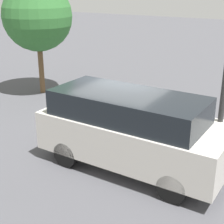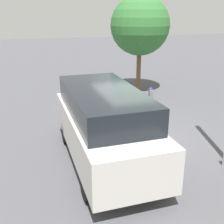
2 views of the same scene
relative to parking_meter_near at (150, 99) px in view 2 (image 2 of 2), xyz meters
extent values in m
plane|color=#4C4C51|center=(0.52, -0.68, -1.16)|extent=(80.00, 80.00, 0.00)
cylinder|color=gray|center=(0.00, 0.00, -0.54)|extent=(0.05, 0.05, 1.24)
cube|color=slate|center=(0.00, 0.00, 0.21)|extent=(0.22, 0.15, 0.26)
sphere|color=navy|center=(0.00, 0.00, 0.36)|extent=(0.11, 0.11, 0.11)
cube|color=beige|center=(1.59, -2.15, -0.28)|extent=(4.99, 2.05, 1.06)
cube|color=black|center=(1.47, -2.15, 0.58)|extent=(4.00, 1.87, 0.67)
cube|color=orange|center=(4.03, -1.58, -0.66)|extent=(0.08, 0.12, 0.20)
cylinder|color=black|center=(3.15, -1.34, -0.81)|extent=(0.71, 0.25, 0.71)
cylinder|color=black|center=(3.11, -3.04, -0.81)|extent=(0.71, 0.25, 0.71)
cylinder|color=black|center=(0.08, -1.27, -0.81)|extent=(0.71, 0.25, 0.71)
cylinder|color=black|center=(0.04, -2.96, -0.81)|extent=(0.71, 0.25, 0.71)
cylinder|color=brown|center=(-5.06, 1.82, 0.00)|extent=(0.23, 0.23, 2.33)
sphere|color=#337033|center=(-5.06, 1.82, 2.21)|extent=(2.96, 2.96, 2.96)
camera|label=1|loc=(5.33, -9.42, 3.54)|focal=55.00mm
camera|label=2|loc=(8.32, -4.26, 2.82)|focal=45.00mm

